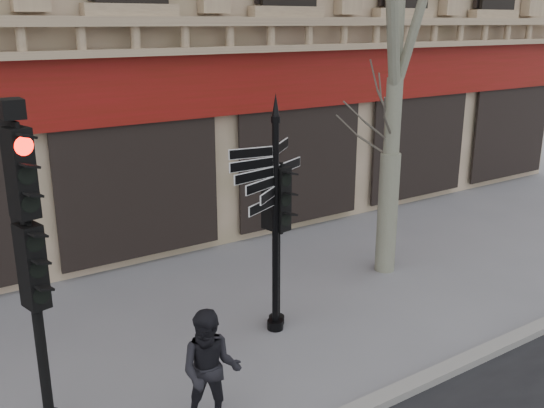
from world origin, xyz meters
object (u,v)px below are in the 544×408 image
Objects in this scene: traffic_signal_secondary at (277,216)px; pedestrian_b at (211,371)px; fingerpost at (276,177)px; traffic_signal_main at (27,231)px.

pedestrian_b is (-2.20, -1.79, -1.10)m from traffic_signal_secondary.
fingerpost is 2.44× the size of pedestrian_b.
traffic_signal_main is at bearing 178.74° from pedestrian_b.
traffic_signal_main is 1.50× the size of traffic_signal_secondary.
fingerpost is at bearing -141.77° from traffic_signal_secondary.
traffic_signal_main reaches higher than pedestrian_b.
fingerpost reaches higher than traffic_signal_secondary.
traffic_signal_main is 2.57× the size of pedestrian_b.
traffic_signal_secondary is at bearing 73.18° from pedestrian_b.
traffic_signal_main reaches higher than fingerpost.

